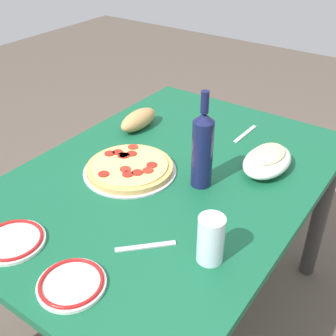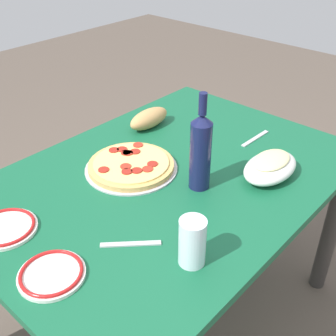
{
  "view_description": "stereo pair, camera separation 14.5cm",
  "coord_description": "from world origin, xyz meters",
  "px_view_note": "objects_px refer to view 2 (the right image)",
  "views": [
    {
      "loc": [
        -0.99,
        -0.7,
        1.56
      ],
      "look_at": [
        0.0,
        0.0,
        0.77
      ],
      "focal_mm": 44.98,
      "sensor_mm": 36.0,
      "label": 1
    },
    {
      "loc": [
        -0.9,
        -0.81,
        1.56
      ],
      "look_at": [
        0.0,
        0.0,
        0.77
      ],
      "focal_mm": 44.98,
      "sensor_mm": 36.0,
      "label": 2
    }
  ],
  "objects_px": {
    "baked_pasta_dish": "(270,166)",
    "water_glass": "(192,242)",
    "side_plate_near": "(5,228)",
    "bread_loaf": "(149,118)",
    "wine_bottle": "(201,151)",
    "side_plate_far": "(52,274)",
    "pepperoni_pizza": "(131,166)",
    "dining_table": "(168,202)"
  },
  "relations": [
    {
      "from": "side_plate_near",
      "to": "side_plate_far",
      "type": "xyz_separation_m",
      "value": [
        -0.01,
        -0.25,
        0.0
      ]
    },
    {
      "from": "pepperoni_pizza",
      "to": "wine_bottle",
      "type": "height_order",
      "value": "wine_bottle"
    },
    {
      "from": "side_plate_far",
      "to": "dining_table",
      "type": "bearing_deg",
      "value": 9.24
    },
    {
      "from": "side_plate_near",
      "to": "pepperoni_pizza",
      "type": "bearing_deg",
      "value": -4.32
    },
    {
      "from": "dining_table",
      "to": "wine_bottle",
      "type": "relative_size",
      "value": 4.0
    },
    {
      "from": "pepperoni_pizza",
      "to": "side_plate_near",
      "type": "bearing_deg",
      "value": 175.68
    },
    {
      "from": "baked_pasta_dish",
      "to": "water_glass",
      "type": "xyz_separation_m",
      "value": [
        -0.49,
        -0.06,
        0.03
      ]
    },
    {
      "from": "water_glass",
      "to": "dining_table",
      "type": "bearing_deg",
      "value": 50.56
    },
    {
      "from": "dining_table",
      "to": "water_glass",
      "type": "distance_m",
      "value": 0.45
    },
    {
      "from": "wine_bottle",
      "to": "bread_loaf",
      "type": "distance_m",
      "value": 0.48
    },
    {
      "from": "side_plate_far",
      "to": "bread_loaf",
      "type": "bearing_deg",
      "value": 27.22
    },
    {
      "from": "wine_bottle",
      "to": "water_glass",
      "type": "height_order",
      "value": "wine_bottle"
    },
    {
      "from": "baked_pasta_dish",
      "to": "side_plate_far",
      "type": "relative_size",
      "value": 1.38
    },
    {
      "from": "bread_loaf",
      "to": "wine_bottle",
      "type": "bearing_deg",
      "value": -115.14
    },
    {
      "from": "pepperoni_pizza",
      "to": "water_glass",
      "type": "height_order",
      "value": "water_glass"
    },
    {
      "from": "wine_bottle",
      "to": "side_plate_near",
      "type": "relative_size",
      "value": 1.83
    },
    {
      "from": "dining_table",
      "to": "side_plate_near",
      "type": "relative_size",
      "value": 7.34
    },
    {
      "from": "side_plate_near",
      "to": "dining_table",
      "type": "bearing_deg",
      "value": -16.82
    },
    {
      "from": "water_glass",
      "to": "side_plate_far",
      "type": "xyz_separation_m",
      "value": [
        -0.28,
        0.23,
        -0.06
      ]
    },
    {
      "from": "baked_pasta_dish",
      "to": "wine_bottle",
      "type": "bearing_deg",
      "value": 145.48
    },
    {
      "from": "baked_pasta_dish",
      "to": "dining_table",
      "type": "bearing_deg",
      "value": 131.17
    },
    {
      "from": "baked_pasta_dish",
      "to": "wine_bottle",
      "type": "xyz_separation_m",
      "value": [
        -0.21,
        0.14,
        0.1
      ]
    },
    {
      "from": "dining_table",
      "to": "bread_loaf",
      "type": "bearing_deg",
      "value": 54.08
    },
    {
      "from": "side_plate_far",
      "to": "bread_loaf",
      "type": "distance_m",
      "value": 0.86
    },
    {
      "from": "dining_table",
      "to": "baked_pasta_dish",
      "type": "xyz_separation_m",
      "value": [
        0.23,
        -0.26,
        0.16
      ]
    },
    {
      "from": "side_plate_near",
      "to": "side_plate_far",
      "type": "height_order",
      "value": "same"
    },
    {
      "from": "water_glass",
      "to": "side_plate_near",
      "type": "height_order",
      "value": "water_glass"
    },
    {
      "from": "wine_bottle",
      "to": "side_plate_far",
      "type": "distance_m",
      "value": 0.58
    },
    {
      "from": "wine_bottle",
      "to": "bread_loaf",
      "type": "bearing_deg",
      "value": 64.86
    },
    {
      "from": "dining_table",
      "to": "baked_pasta_dish",
      "type": "bearing_deg",
      "value": -48.83
    },
    {
      "from": "water_glass",
      "to": "side_plate_far",
      "type": "height_order",
      "value": "water_glass"
    },
    {
      "from": "bread_loaf",
      "to": "side_plate_far",
      "type": "bearing_deg",
      "value": -152.78
    },
    {
      "from": "water_glass",
      "to": "side_plate_near",
      "type": "bearing_deg",
      "value": 118.83
    },
    {
      "from": "baked_pasta_dish",
      "to": "side_plate_near",
      "type": "relative_size",
      "value": 1.32
    },
    {
      "from": "baked_pasta_dish",
      "to": "side_plate_far",
      "type": "distance_m",
      "value": 0.79
    },
    {
      "from": "baked_pasta_dish",
      "to": "side_plate_far",
      "type": "height_order",
      "value": "baked_pasta_dish"
    },
    {
      "from": "wine_bottle",
      "to": "side_plate_near",
      "type": "bearing_deg",
      "value": 153.05
    },
    {
      "from": "pepperoni_pizza",
      "to": "bread_loaf",
      "type": "distance_m",
      "value": 0.33
    },
    {
      "from": "baked_pasta_dish",
      "to": "water_glass",
      "type": "distance_m",
      "value": 0.5
    },
    {
      "from": "bread_loaf",
      "to": "pepperoni_pizza",
      "type": "bearing_deg",
      "value": -147.03
    },
    {
      "from": "water_glass",
      "to": "side_plate_far",
      "type": "relative_size",
      "value": 0.8
    },
    {
      "from": "pepperoni_pizza",
      "to": "baked_pasta_dish",
      "type": "xyz_separation_m",
      "value": [
        0.29,
        -0.39,
        0.03
      ]
    }
  ]
}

